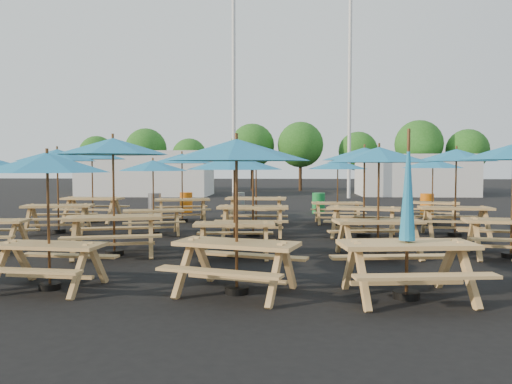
# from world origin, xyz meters

# --- Properties ---
(ground) EXTENTS (120.00, 120.00, 0.00)m
(ground) POSITION_xyz_m (0.00, 0.00, 0.00)
(ground) COLOR black
(ground) RESTS_ON ground
(picnic_unit_2) EXTENTS (2.59, 2.59, 2.36)m
(picnic_unit_2) POSITION_xyz_m (-5.45, 0.24, 2.05)
(picnic_unit_2) COLOR tan
(picnic_unit_2) RESTS_ON ground
(picnic_unit_3) EXTENTS (2.39, 2.39, 2.46)m
(picnic_unit_3) POSITION_xyz_m (-5.55, 2.94, 2.14)
(picnic_unit_3) COLOR tan
(picnic_unit_3) RESTS_ON ground
(picnic_unit_4) EXTENTS (2.12, 2.12, 2.09)m
(picnic_unit_4) POSITION_xyz_m (-2.68, -5.96, 1.81)
(picnic_unit_4) COLOR tan
(picnic_unit_4) RESTS_ON ground
(picnic_unit_5) EXTENTS (2.85, 2.85, 2.48)m
(picnic_unit_5) POSITION_xyz_m (-2.69, -3.08, 2.15)
(picnic_unit_5) COLOR tan
(picnic_unit_5) RESTS_ON ground
(picnic_unit_6) EXTENTS (2.39, 2.39, 2.04)m
(picnic_unit_6) POSITION_xyz_m (-2.70, 0.03, 1.78)
(picnic_unit_6) COLOR tan
(picnic_unit_6) RESTS_ON ground
(picnic_unit_7) EXTENTS (2.62, 2.62, 2.30)m
(picnic_unit_7) POSITION_xyz_m (-2.60, 3.29, 2.00)
(picnic_unit_7) COLOR tan
(picnic_unit_7) RESTS_ON ground
(picnic_unit_8) EXTENTS (2.66, 2.66, 2.29)m
(picnic_unit_8) POSITION_xyz_m (0.19, -6.03, 1.99)
(picnic_unit_8) COLOR tan
(picnic_unit_8) RESTS_ON ground
(picnic_unit_9) EXTENTS (2.13, 2.13, 2.11)m
(picnic_unit_9) POSITION_xyz_m (-0.16, -3.10, 1.84)
(picnic_unit_9) COLOR tan
(picnic_unit_9) RESTS_ON ground
(picnic_unit_10) EXTENTS (2.26, 2.26, 2.40)m
(picnic_unit_10) POSITION_xyz_m (0.01, 0.00, 2.08)
(picnic_unit_10) COLOR tan
(picnic_unit_10) RESTS_ON ground
(picnic_unit_11) EXTENTS (2.43, 2.43, 2.50)m
(picnic_unit_11) POSITION_xyz_m (-0.10, 3.09, 2.17)
(picnic_unit_11) COLOR tan
(picnic_unit_11) RESTS_ON ground
(picnic_unit_12) EXTENTS (2.06, 1.85, 2.39)m
(picnic_unit_12) POSITION_xyz_m (2.61, -6.17, 0.98)
(picnic_unit_12) COLOR tan
(picnic_unit_12) RESTS_ON ground
(picnic_unit_13) EXTENTS (2.43, 2.43, 2.28)m
(picnic_unit_13) POSITION_xyz_m (2.80, -2.89, 1.98)
(picnic_unit_13) COLOR tan
(picnic_unit_13) RESTS_ON ground
(picnic_unit_14) EXTENTS (2.71, 2.71, 2.38)m
(picnic_unit_14) POSITION_xyz_m (2.94, -0.05, 2.06)
(picnic_unit_14) COLOR tan
(picnic_unit_14) RESTS_ON ground
(picnic_unit_15) EXTENTS (2.01, 2.01, 2.08)m
(picnic_unit_15) POSITION_xyz_m (2.55, 3.00, 1.81)
(picnic_unit_15) COLOR tan
(picnic_unit_15) RESTS_ON ground
(picnic_unit_18) EXTENTS (2.33, 2.33, 2.34)m
(picnic_unit_18) POSITION_xyz_m (5.40, 0.28, 2.04)
(picnic_unit_18) COLOR tan
(picnic_unit_18) RESTS_ON ground
(picnic_unit_19) EXTENTS (2.54, 2.54, 2.12)m
(picnic_unit_19) POSITION_xyz_m (5.61, 3.16, 1.84)
(picnic_unit_19) COLOR tan
(picnic_unit_19) RESTS_ON ground
(waste_bin_0) EXTENTS (0.50, 0.50, 0.81)m
(waste_bin_0) POSITION_xyz_m (-4.29, 6.02, 0.41)
(waste_bin_0) COLOR gray
(waste_bin_0) RESTS_ON ground
(waste_bin_1) EXTENTS (0.50, 0.50, 0.81)m
(waste_bin_1) POSITION_xyz_m (-3.15, 6.58, 0.41)
(waste_bin_1) COLOR orange
(waste_bin_1) RESTS_ON ground
(waste_bin_2) EXTENTS (0.50, 0.50, 0.81)m
(waste_bin_2) POSITION_xyz_m (-1.02, 6.53, 0.41)
(waste_bin_2) COLOR gray
(waste_bin_2) RESTS_ON ground
(waste_bin_3) EXTENTS (0.50, 0.50, 0.81)m
(waste_bin_3) POSITION_xyz_m (2.16, 6.49, 0.41)
(waste_bin_3) COLOR #188537
(waste_bin_3) RESTS_ON ground
(waste_bin_4) EXTENTS (0.50, 0.50, 0.81)m
(waste_bin_4) POSITION_xyz_m (6.30, 6.25, 0.41)
(waste_bin_4) COLOR orange
(waste_bin_4) RESTS_ON ground
(mast_0) EXTENTS (0.20, 0.20, 12.00)m
(mast_0) POSITION_xyz_m (-2.00, 14.00, 6.00)
(mast_0) COLOR silver
(mast_0) RESTS_ON ground
(mast_1) EXTENTS (0.20, 0.20, 12.00)m
(mast_1) POSITION_xyz_m (4.50, 16.00, 6.00)
(mast_1) COLOR silver
(mast_1) RESTS_ON ground
(event_tent_0) EXTENTS (8.00, 4.00, 2.80)m
(event_tent_0) POSITION_xyz_m (-8.00, 18.00, 1.40)
(event_tent_0) COLOR silver
(event_tent_0) RESTS_ON ground
(event_tent_1) EXTENTS (7.00, 4.00, 2.60)m
(event_tent_1) POSITION_xyz_m (9.00, 19.00, 1.30)
(event_tent_1) COLOR silver
(event_tent_1) RESTS_ON ground
(tree_0) EXTENTS (2.80, 2.80, 4.24)m
(tree_0) POSITION_xyz_m (-14.07, 25.25, 2.83)
(tree_0) COLOR #382314
(tree_0) RESTS_ON ground
(tree_1) EXTENTS (3.11, 3.11, 4.72)m
(tree_1) POSITION_xyz_m (-9.74, 23.90, 3.15)
(tree_1) COLOR #382314
(tree_1) RESTS_ON ground
(tree_2) EXTENTS (2.59, 2.59, 3.93)m
(tree_2) POSITION_xyz_m (-6.39, 23.65, 2.62)
(tree_2) COLOR #382314
(tree_2) RESTS_ON ground
(tree_3) EXTENTS (3.36, 3.36, 5.09)m
(tree_3) POSITION_xyz_m (-1.75, 24.72, 3.41)
(tree_3) COLOR #382314
(tree_3) RESTS_ON ground
(tree_4) EXTENTS (3.41, 3.41, 5.17)m
(tree_4) POSITION_xyz_m (1.90, 24.26, 3.46)
(tree_4) COLOR #382314
(tree_4) RESTS_ON ground
(tree_5) EXTENTS (2.94, 2.94, 4.45)m
(tree_5) POSITION_xyz_m (6.22, 24.67, 2.97)
(tree_5) COLOR #382314
(tree_5) RESTS_ON ground
(tree_6) EXTENTS (3.38, 3.38, 5.13)m
(tree_6) POSITION_xyz_m (10.23, 22.90, 3.43)
(tree_6) COLOR #382314
(tree_6) RESTS_ON ground
(tree_7) EXTENTS (2.95, 2.95, 4.48)m
(tree_7) POSITION_xyz_m (13.63, 22.92, 2.99)
(tree_7) COLOR #382314
(tree_7) RESTS_ON ground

